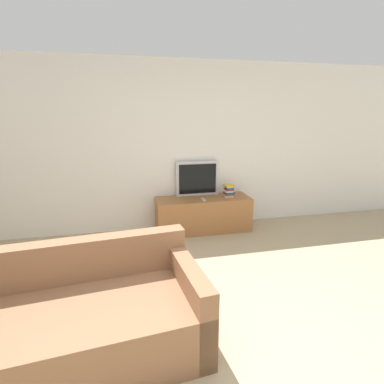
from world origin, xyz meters
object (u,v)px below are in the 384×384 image
couch (75,323)px  book_stack (229,191)px  remote_on_stand (203,199)px  television (197,178)px  tv_stand (203,214)px

couch → book_stack: couch is taller
remote_on_stand → couch: bearing=-126.2°
television → book_stack: bearing=-20.2°
book_stack → television: bearing=159.8°
couch → book_stack: bearing=42.8°
television → remote_on_stand: television is taller
television → couch: size_ratio=0.34×
tv_stand → couch: couch is taller
tv_stand → book_stack: book_stack is taller
tv_stand → book_stack: 0.56m
book_stack → remote_on_stand: 0.48m
television → book_stack: 0.54m
couch → television: bearing=52.1°
book_stack → remote_on_stand: book_stack is taller
television → remote_on_stand: 0.41m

